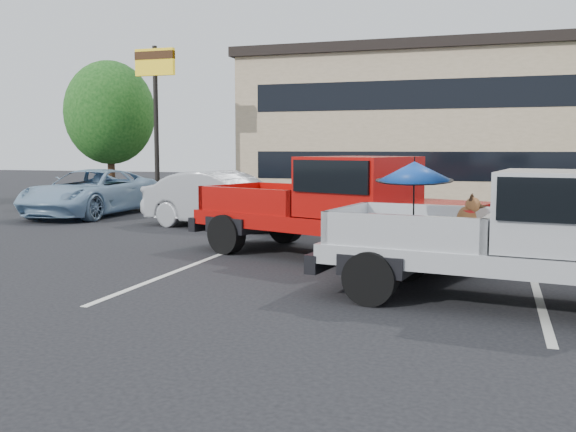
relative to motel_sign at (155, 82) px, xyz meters
name	(u,v)px	position (x,y,z in m)	size (l,w,h in m)	color
ground	(303,316)	(10.00, -14.00, -4.65)	(90.00, 90.00, 0.00)	black
stripe_left	(171,273)	(7.00, -12.00, -4.65)	(0.12, 5.00, 0.01)	silver
stripe_right	(539,298)	(13.00, -12.00, -4.65)	(0.12, 5.00, 0.01)	silver
motel_building	(489,124)	(12.00, 6.99, -1.45)	(20.40, 8.40, 6.30)	tan
motel_sign	(155,82)	(0.00, 0.00, 0.00)	(1.60, 0.22, 6.00)	black
tree_left	(110,113)	(-4.00, 3.00, -0.92)	(3.96, 3.96, 6.02)	#332114
silver_pickup	(545,232)	(13.00, -12.57, -3.60)	(5.91, 2.74, 2.06)	black
red_pickup	(351,204)	(9.68, -9.64, -3.55)	(6.48, 4.07, 2.02)	black
silver_sedan	(225,200)	(5.29, -5.71, -3.88)	(1.64, 4.69, 1.55)	#A4A7AB
blue_suv	(91,193)	(-0.13, -4.08, -3.91)	(2.48, 5.37, 1.49)	#83A5C3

